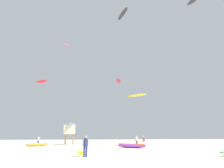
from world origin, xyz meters
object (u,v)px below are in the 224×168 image
object	(u,v)px
person_left	(137,140)
person_right	(144,140)
gear_bag	(67,160)
kite_aloft_3	(42,81)
kite_aloft_1	(137,95)
lifeguard_tower	(70,128)
person_midground	(38,140)
kite_aloft_0	(193,0)
person_foreground	(86,144)
kite_aloft_6	(118,81)
kite_grounded_mid	(37,145)
kite_aloft_5	(67,45)
kite_aloft_2	(123,14)
kite_grounded_near	(131,146)
cooler_box	(81,153)

from	to	relation	value
person_left	person_right	size ratio (longest dim) A/B	1.01
gear_bag	kite_aloft_3	world-z (taller)	kite_aloft_3
kite_aloft_1	kite_aloft_3	world-z (taller)	kite_aloft_3
person_right	lifeguard_tower	size ratio (longest dim) A/B	0.39
person_left	lifeguard_tower	distance (m)	13.13
lifeguard_tower	person_right	bearing A→B (deg)	-31.16
person_midground	person_right	distance (m)	18.68
person_right	kite_aloft_0	distance (m)	28.30
person_left	gear_bag	distance (m)	21.63
person_foreground	kite_aloft_6	size ratio (longest dim) A/B	0.51
person_midground	lifeguard_tower	size ratio (longest dim) A/B	0.40
kite_aloft_6	kite_grounded_mid	bearing A→B (deg)	-161.52
person_foreground	person_left	xyz separation A→B (m)	(8.58, 16.34, -0.08)
kite_grounded_mid	kite_aloft_5	xyz separation A→B (m)	(1.46, 16.83, 26.18)
person_left	person_right	world-z (taller)	person_left
person_foreground	kite_grounded_mid	world-z (taller)	person_foreground
person_foreground	kite_aloft_5	size ratio (longest dim) A/B	0.71
kite_aloft_2	kite_aloft_6	bearing A→B (deg)	91.19
person_right	kite_aloft_6	world-z (taller)	kite_aloft_6
person_foreground	gear_bag	size ratio (longest dim) A/B	3.18
kite_aloft_3	kite_grounded_near	bearing A→B (deg)	-47.65
gear_bag	kite_aloft_5	xyz separation A→B (m)	(-5.32, 36.22, 26.23)
person_right	kite_aloft_5	world-z (taller)	kite_aloft_5
person_right	kite_aloft_6	size ratio (longest dim) A/B	0.47
person_foreground	kite_aloft_6	bearing A→B (deg)	144.20
kite_aloft_6	kite_aloft_1	bearing A→B (deg)	-5.54
cooler_box	kite_aloft_6	size ratio (longest dim) A/B	0.16
kite_aloft_1	lifeguard_tower	bearing A→B (deg)	178.18
gear_bag	kite_aloft_6	bearing A→B (deg)	72.70
kite_aloft_2	gear_bag	bearing A→B (deg)	-112.23
person_foreground	kite_aloft_0	world-z (taller)	kite_aloft_0
person_left	person_right	xyz separation A→B (m)	(0.52, -2.56, -0.01)
cooler_box	gear_bag	size ratio (longest dim) A/B	1.00
person_left	lifeguard_tower	xyz separation A→B (m)	(-11.97, 4.99, 2.09)
kite_aloft_6	kite_aloft_2	bearing A→B (deg)	-88.81
cooler_box	kite_grounded_near	bearing A→B (deg)	51.82
kite_aloft_2	person_foreground	bearing A→B (deg)	-111.97
lifeguard_tower	kite_aloft_3	bearing A→B (deg)	131.36
person_left	kite_grounded_mid	size ratio (longest dim) A/B	0.44
person_left	kite_aloft_3	bearing A→B (deg)	85.10
person_foreground	person_left	bearing A→B (deg)	132.88
person_left	kite_aloft_2	world-z (taller)	kite_aloft_2
person_foreground	lifeguard_tower	size ratio (longest dim) A/B	0.43
person_left	kite_aloft_6	world-z (taller)	kite_aloft_6
kite_aloft_3	person_foreground	bearing A→B (deg)	-69.02
kite_aloft_2	kite_aloft_1	bearing A→B (deg)	53.95
person_foreground	person_left	size ratio (longest dim) A/B	1.08
kite_grounded_near	kite_aloft_2	world-z (taller)	kite_aloft_2
kite_grounded_near	person_right	bearing A→B (deg)	47.48
kite_grounded_near	kite_grounded_mid	world-z (taller)	kite_grounded_near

